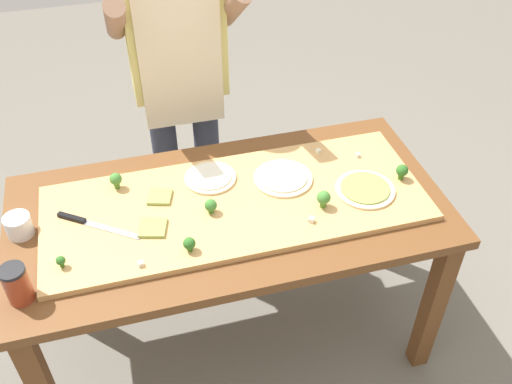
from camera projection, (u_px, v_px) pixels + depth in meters
name	position (u px, v px, depth m)	size (l,w,h in m)	color
ground_plane	(234.00, 333.00, 2.64)	(8.00, 8.00, 0.00)	#6B665B
prep_table	(230.00, 228.00, 2.19)	(1.61, 0.80, 0.79)	brown
cutting_board	(236.00, 203.00, 2.12)	(1.40, 0.55, 0.02)	tan
chefs_knife	(87.00, 222.00, 2.02)	(0.28, 0.21, 0.02)	#B7BABF
pizza_whole_white_garlic	(210.00, 177.00, 2.21)	(0.20, 0.20, 0.02)	beige
pizza_whole_cheese_artichoke	(283.00, 178.00, 2.20)	(0.23, 0.23, 0.02)	beige
pizza_whole_pesto_green	(365.00, 189.00, 2.15)	(0.22, 0.22, 0.02)	beige
pizza_slice_far_left	(160.00, 197.00, 2.12)	(0.08, 0.08, 0.01)	#899E4C
pizza_slice_near_left	(153.00, 228.00, 2.00)	(0.09, 0.09, 0.01)	#899E4C
broccoli_floret_front_right	(402.00, 171.00, 2.19)	(0.05, 0.05, 0.06)	#366618
broccoli_floret_front_left	(189.00, 244.00, 1.91)	(0.04, 0.04, 0.05)	#366618
broccoli_floret_back_right	(61.00, 261.00, 1.85)	(0.03, 0.03, 0.04)	#366618
broccoli_floret_center_left	(324.00, 198.00, 2.06)	(0.05, 0.05, 0.07)	#487A23
broccoli_floret_center_right	(116.00, 180.00, 2.14)	(0.05, 0.05, 0.07)	#487A23
broccoli_floret_front_mid	(211.00, 206.00, 2.05)	(0.04, 0.04, 0.06)	#3F7220
cheese_crumble_a	(318.00, 151.00, 2.33)	(0.02, 0.02, 0.02)	silver
cheese_crumble_b	(311.00, 220.00, 2.02)	(0.02, 0.02, 0.02)	silver
cheese_crumble_c	(141.00, 264.00, 1.87)	(0.02, 0.02, 0.02)	silver
cheese_crumble_d	(358.00, 155.00, 2.31)	(0.02, 0.02, 0.02)	silver
flour_cup	(19.00, 227.00, 1.99)	(0.09, 0.09, 0.08)	white
sauce_jar	(17.00, 284.00, 1.76)	(0.08, 0.08, 0.14)	#99381E
cook_center	(179.00, 70.00, 2.47)	(0.54, 0.39, 1.67)	#333847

